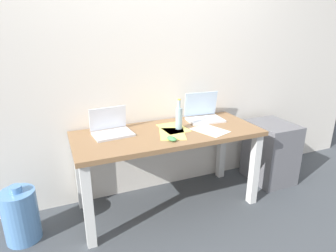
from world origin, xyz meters
TOP-DOWN VIEW (x-y plane):
  - ground_plane at (0.00, 0.00)m, footprint 8.00×8.00m
  - back_wall at (0.00, 0.40)m, footprint 5.20×0.08m
  - desk at (0.00, 0.00)m, footprint 1.62×0.67m
  - laptop_left at (-0.46, 0.13)m, footprint 0.34×0.27m
  - laptop_right at (0.45, 0.18)m, footprint 0.35×0.27m
  - beer_bottle at (0.11, 0.02)m, footprint 0.06×0.06m
  - computer_mouse at (-0.05, -0.21)m, footprint 0.09×0.11m
  - paper_sheet_center at (0.01, -0.07)m, footprint 0.29×0.35m
  - paper_sheet_near_back at (0.08, 0.06)m, footprint 0.23×0.31m
  - paper_sheet_front_right at (0.35, -0.12)m, footprint 0.30×0.35m
  - water_cooler_jug at (-1.23, 0.01)m, footprint 0.26×0.26m
  - filing_cabinet at (1.20, 0.02)m, footprint 0.40×0.48m

SIDE VIEW (x-z plane):
  - ground_plane at x=0.00m, z-range 0.00..0.00m
  - water_cooler_jug at x=-1.23m, z-range -0.02..0.45m
  - filing_cabinet at x=1.20m, z-range 0.00..0.64m
  - desk at x=0.00m, z-range 0.26..0.99m
  - paper_sheet_center at x=0.01m, z-range 0.73..0.74m
  - paper_sheet_near_back at x=0.08m, z-range 0.73..0.74m
  - paper_sheet_front_right at x=0.35m, z-range 0.73..0.74m
  - computer_mouse at x=-0.05m, z-range 0.73..0.77m
  - laptop_left at x=-0.46m, z-range 0.67..0.89m
  - laptop_right at x=0.45m, z-range 0.66..0.92m
  - beer_bottle at x=0.11m, z-range 0.70..0.97m
  - back_wall at x=0.00m, z-range 0.00..2.60m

